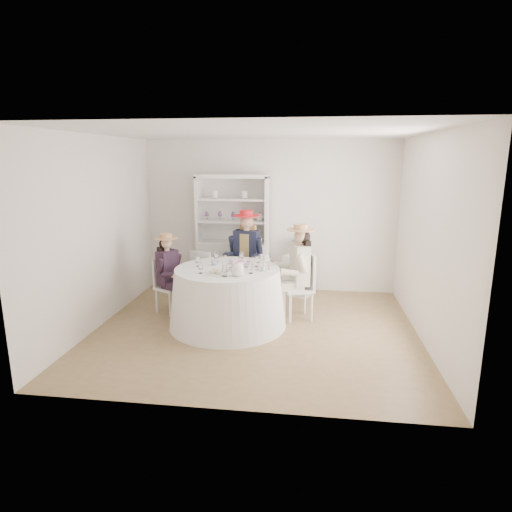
# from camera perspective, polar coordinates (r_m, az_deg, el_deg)

# --- Properties ---
(ground) EXTENTS (4.50, 4.50, 0.00)m
(ground) POSITION_cam_1_polar(r_m,az_deg,el_deg) (6.16, -0.12, -9.78)
(ground) COLOR brown
(ground) RESTS_ON ground
(ceiling) EXTENTS (4.50, 4.50, 0.00)m
(ceiling) POSITION_cam_1_polar(r_m,az_deg,el_deg) (5.69, -0.14, 16.19)
(ceiling) COLOR white
(ceiling) RESTS_ON wall_back
(wall_back) EXTENTS (4.50, 0.00, 4.50)m
(wall_back) POSITION_cam_1_polar(r_m,az_deg,el_deg) (7.74, 1.83, 5.29)
(wall_back) COLOR white
(wall_back) RESTS_ON ground
(wall_front) EXTENTS (4.50, 0.00, 4.50)m
(wall_front) POSITION_cam_1_polar(r_m,az_deg,el_deg) (3.85, -4.05, -2.58)
(wall_front) COLOR white
(wall_front) RESTS_ON ground
(wall_left) EXTENTS (0.00, 4.50, 4.50)m
(wall_left) POSITION_cam_1_polar(r_m,az_deg,el_deg) (6.46, -20.35, 2.97)
(wall_left) COLOR white
(wall_left) RESTS_ON ground
(wall_right) EXTENTS (0.00, 4.50, 4.50)m
(wall_right) POSITION_cam_1_polar(r_m,az_deg,el_deg) (5.92, 22.03, 1.99)
(wall_right) COLOR white
(wall_right) RESTS_ON ground
(tea_table) EXTENTS (1.69, 1.69, 0.85)m
(tea_table) POSITION_cam_1_polar(r_m,az_deg,el_deg) (6.19, -3.80, -5.48)
(tea_table) COLOR white
(tea_table) RESTS_ON ground
(hutch) EXTENTS (1.40, 0.88, 2.11)m
(hutch) POSITION_cam_1_polar(r_m,az_deg,el_deg) (7.65, -3.00, 0.61)
(hutch) COLOR silver
(hutch) RESTS_ON ground
(side_table) EXTENTS (0.61, 0.61, 0.72)m
(side_table) POSITION_cam_1_polar(r_m,az_deg,el_deg) (7.64, 5.79, -2.46)
(side_table) COLOR silver
(side_table) RESTS_ON ground
(hatbox) EXTENTS (0.35, 0.35, 0.29)m
(hatbox) POSITION_cam_1_polar(r_m,az_deg,el_deg) (7.52, 5.88, 1.23)
(hatbox) COLOR black
(hatbox) RESTS_ON side_table
(guest_left) EXTENTS (0.53, 0.48, 1.26)m
(guest_left) POSITION_cam_1_polar(r_m,az_deg,el_deg) (6.72, -11.57, -1.68)
(guest_left) COLOR silver
(guest_left) RESTS_ON ground
(guest_mid) EXTENTS (0.58, 0.61, 1.55)m
(guest_mid) POSITION_cam_1_polar(r_m,az_deg,el_deg) (7.07, -1.33, 0.67)
(guest_mid) COLOR silver
(guest_mid) RESTS_ON ground
(guest_right) EXTENTS (0.59, 0.55, 1.44)m
(guest_right) POSITION_cam_1_polar(r_m,az_deg,el_deg) (6.35, 5.67, -1.38)
(guest_right) COLOR silver
(guest_right) RESTS_ON ground
(spare_chair) EXTENTS (0.46, 0.46, 0.93)m
(spare_chair) POSITION_cam_1_polar(r_m,az_deg,el_deg) (7.01, -6.98, -2.70)
(spare_chair) COLOR silver
(spare_chair) RESTS_ON ground
(teacup_a) EXTENTS (0.11, 0.11, 0.07)m
(teacup_a) POSITION_cam_1_polar(r_m,az_deg,el_deg) (6.24, -5.62, -0.93)
(teacup_a) COLOR white
(teacup_a) RESTS_ON tea_table
(teacup_b) EXTENTS (0.09, 0.09, 0.06)m
(teacup_b) POSITION_cam_1_polar(r_m,az_deg,el_deg) (6.30, -3.37, -0.78)
(teacup_b) COLOR white
(teacup_b) RESTS_ON tea_table
(teacup_c) EXTENTS (0.10, 0.10, 0.07)m
(teacup_c) POSITION_cam_1_polar(r_m,az_deg,el_deg) (6.13, -1.10, -1.12)
(teacup_c) COLOR white
(teacup_c) RESTS_ON tea_table
(flower_bowl) EXTENTS (0.29, 0.29, 0.06)m
(flower_bowl) POSITION_cam_1_polar(r_m,az_deg,el_deg) (6.03, -2.08, -1.44)
(flower_bowl) COLOR white
(flower_bowl) RESTS_ON tea_table
(flower_arrangement) EXTENTS (0.20, 0.20, 0.07)m
(flower_arrangement) POSITION_cam_1_polar(r_m,az_deg,el_deg) (5.92, -2.33, -1.05)
(flower_arrangement) COLOR pink
(flower_arrangement) RESTS_ON tea_table
(table_teapot) EXTENTS (0.25, 0.18, 0.19)m
(table_teapot) POSITION_cam_1_polar(r_m,az_deg,el_deg) (5.65, -2.42, -1.87)
(table_teapot) COLOR white
(table_teapot) RESTS_ON tea_table
(sandwich_plate) EXTENTS (0.29, 0.29, 0.06)m
(sandwich_plate) POSITION_cam_1_polar(r_m,az_deg,el_deg) (5.79, -5.17, -2.21)
(sandwich_plate) COLOR white
(sandwich_plate) RESTS_ON tea_table
(cupcake_stand) EXTENTS (0.23, 0.23, 0.21)m
(cupcake_stand) POSITION_cam_1_polar(r_m,az_deg,el_deg) (5.95, 1.10, -1.13)
(cupcake_stand) COLOR white
(cupcake_stand) RESTS_ON tea_table
(stemware_set) EXTENTS (0.92, 0.92, 0.15)m
(stemware_set) POSITION_cam_1_polar(r_m,az_deg,el_deg) (6.05, -3.87, -0.95)
(stemware_set) COLOR white
(stemware_set) RESTS_ON tea_table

